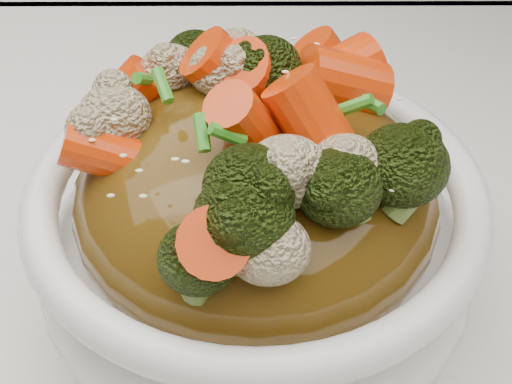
{
  "coord_description": "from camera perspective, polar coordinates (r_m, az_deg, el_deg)",
  "views": [
    {
      "loc": [
        0.05,
        -0.24,
        1.07
      ],
      "look_at": [
        0.05,
        0.03,
        0.83
      ],
      "focal_mm": 50.0,
      "sensor_mm": 36.0,
      "label": 1
    }
  ],
  "objects": [
    {
      "name": "tablecloth",
      "position": [
        0.42,
        -7.38,
        -13.01
      ],
      "size": [
        1.2,
        0.8,
        0.04
      ],
      "primitive_type": "cube",
      "color": "white",
      "rests_on": "dining_table"
    },
    {
      "name": "bowl",
      "position": [
        0.38,
        -0.0,
        -3.9
      ],
      "size": [
        0.24,
        0.24,
        0.09
      ],
      "primitive_type": null,
      "rotation": [
        0.0,
        0.0,
        -0.02
      ],
      "color": "white",
      "rests_on": "tablecloth"
    },
    {
      "name": "sauce_base",
      "position": [
        0.36,
        0.0,
        -0.38
      ],
      "size": [
        0.19,
        0.19,
        0.1
      ],
      "primitive_type": "ellipsoid",
      "rotation": [
        0.0,
        0.0,
        -0.02
      ],
      "color": "#52370E",
      "rests_on": "bowl"
    },
    {
      "name": "carrots",
      "position": [
        0.32,
        0.0,
        8.53
      ],
      "size": [
        0.19,
        0.19,
        0.05
      ],
      "primitive_type": null,
      "rotation": [
        0.0,
        0.0,
        -0.02
      ],
      "color": "#E73C07",
      "rests_on": "sauce_base"
    },
    {
      "name": "broccoli",
      "position": [
        0.32,
        0.0,
        8.37
      ],
      "size": [
        0.19,
        0.19,
        0.05
      ],
      "primitive_type": null,
      "rotation": [
        0.0,
        0.0,
        -0.02
      ],
      "color": "black",
      "rests_on": "sauce_base"
    },
    {
      "name": "cauliflower",
      "position": [
        0.32,
        0.0,
        8.06
      ],
      "size": [
        0.19,
        0.19,
        0.04
      ],
      "primitive_type": null,
      "rotation": [
        0.0,
        0.0,
        -0.02
      ],
      "color": "beige",
      "rests_on": "sauce_base"
    },
    {
      "name": "scallions",
      "position": [
        0.32,
        0.0,
        8.7
      ],
      "size": [
        0.14,
        0.14,
        0.02
      ],
      "primitive_type": null,
      "rotation": [
        0.0,
        0.0,
        -0.02
      ],
      "color": "#378F21",
      "rests_on": "sauce_base"
    },
    {
      "name": "sesame_seeds",
      "position": [
        0.32,
        0.0,
        8.7
      ],
      "size": [
        0.17,
        0.17,
        0.01
      ],
      "primitive_type": null,
      "rotation": [
        0.0,
        0.0,
        -0.02
      ],
      "color": "#F6E8AF",
      "rests_on": "sauce_base"
    }
  ]
}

